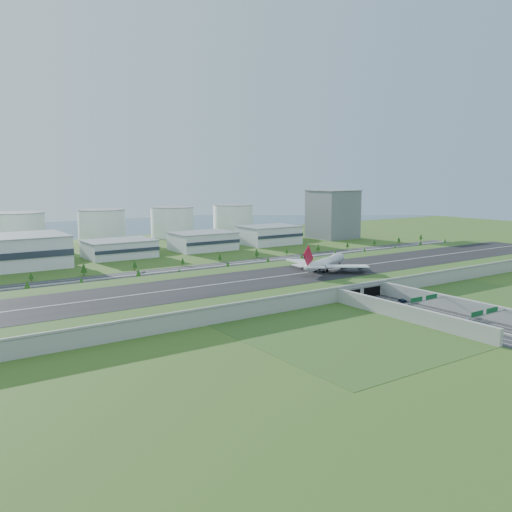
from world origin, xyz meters
TOP-DOWN VIEW (x-y plane):
  - ground at (0.00, 0.00)m, footprint 1200.00×1200.00m
  - airfield_deck at (0.00, -0.09)m, footprint 520.00×100.00m
  - underpass_road at (0.00, -99.42)m, footprint 38.80×120.40m
  - sign_gantry_near at (0.00, -95.04)m, footprint 38.70×0.70m
  - sign_gantry_far at (0.00, -130.04)m, footprint 38.70×0.70m
  - north_expressway at (0.00, 95.00)m, footprint 560.00×36.00m
  - tree_row at (5.15, 93.79)m, footprint 507.72×48.68m
  - hangar_mid_a at (-60.00, 190.00)m, footprint 58.00×42.00m
  - hangar_mid_b at (25.00, 190.00)m, footprint 58.00×42.00m
  - hangar_mid_c at (105.00, 190.00)m, footprint 58.00×42.00m
  - office_tower at (200.00, 195.00)m, footprint 46.00×46.00m
  - fuel_tank_a at (-120.00, 310.00)m, footprint 50.00×50.00m
  - fuel_tank_b at (-35.00, 310.00)m, footprint 50.00×50.00m
  - fuel_tank_c at (50.00, 310.00)m, footprint 50.00×50.00m
  - fuel_tank_d at (135.00, 310.00)m, footprint 50.00×50.00m
  - bay_water at (0.00, 480.00)m, footprint 1200.00×260.00m
  - boeing_747 at (14.78, -0.69)m, footprint 61.39×56.67m
  - car_0 at (-6.22, -83.33)m, footprint 2.57×4.12m
  - car_1 at (-8.56, -116.84)m, footprint 2.20×4.67m
  - car_2 at (12.79, -69.80)m, footprint 4.67×6.68m
  - car_4 at (-108.46, 86.39)m, footprint 4.68×2.24m
  - car_5 at (86.10, 105.09)m, footprint 4.44×3.00m
  - car_6 at (144.42, 87.75)m, footprint 5.09×2.56m
  - car_7 at (-75.81, 102.60)m, footprint 5.56×2.40m

SIDE VIEW (x-z plane):
  - ground at x=0.00m, z-range 0.00..0.00m
  - bay_water at x=0.00m, z-range 0.00..0.06m
  - north_expressway at x=0.00m, z-range 0.00..0.12m
  - car_0 at x=-6.22m, z-range 0.12..1.43m
  - car_6 at x=144.42m, z-range 0.12..1.50m
  - car_5 at x=86.10m, z-range 0.12..1.50m
  - car_1 at x=-8.56m, z-range 0.12..1.60m
  - car_4 at x=-108.46m, z-range 0.12..1.66m
  - car_7 at x=-75.81m, z-range 0.12..1.71m
  - car_2 at x=12.79m, z-range 0.12..1.81m
  - underpass_road at x=0.00m, z-range -0.57..7.43m
  - airfield_deck at x=0.00m, z-range -0.48..8.72m
  - tree_row at x=5.15m, z-range 0.34..8.76m
  - sign_gantry_near at x=0.00m, z-range 2.05..11.85m
  - sign_gantry_far at x=0.00m, z-range 2.05..11.85m
  - hangar_mid_a at x=-60.00m, z-range 0.00..15.00m
  - hangar_mid_b at x=25.00m, z-range 0.00..17.00m
  - hangar_mid_c at x=105.00m, z-range 0.00..19.00m
  - boeing_747 at x=14.78m, z-range 3.62..23.92m
  - fuel_tank_a at x=-120.00m, z-range 0.00..35.00m
  - fuel_tank_b at x=-35.00m, z-range 0.00..35.00m
  - fuel_tank_c at x=50.00m, z-range 0.00..35.00m
  - fuel_tank_d at x=135.00m, z-range 0.00..35.00m
  - office_tower at x=200.00m, z-range 0.00..55.00m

